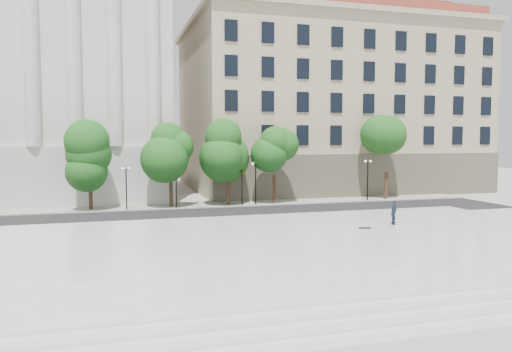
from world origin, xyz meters
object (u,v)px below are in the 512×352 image
object	(u,v)px
traffic_light_east	(242,170)
skateboard	(365,228)
person_lying	(393,222)
traffic_light_west	(176,171)

from	to	relation	value
traffic_light_east	skateboard	distance (m)	17.44
person_lying	skateboard	distance (m)	2.87
skateboard	traffic_light_west	bearing A→B (deg)	140.70
traffic_light_east	skateboard	size ratio (longest dim) A/B	5.22
traffic_light_west	person_lying	world-z (taller)	traffic_light_west
person_lying	traffic_light_east	bearing A→B (deg)	77.52
person_lying	skateboard	world-z (taller)	person_lying
traffic_light_west	traffic_light_east	xyz separation A→B (m)	(6.47, 0.00, -0.03)
traffic_light_west	traffic_light_east	bearing A→B (deg)	0.00
person_lying	skateboard	xyz separation A→B (m)	(-2.75, -0.79, -0.19)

